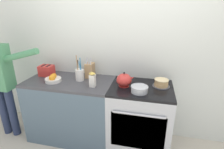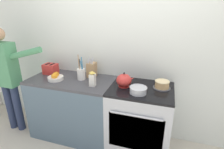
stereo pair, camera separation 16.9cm
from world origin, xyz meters
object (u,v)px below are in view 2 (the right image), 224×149
stove_range (139,119)px  person_baker (7,73)px  tea_kettle (124,80)px  mixing_bowl (138,90)px  milk_carton (92,79)px  layer_cake (162,85)px  toaster (51,69)px  utensil_crock (81,74)px  knife_block (92,70)px  fruit_bowl (55,77)px

stove_range → person_baker: (-1.94, -0.19, 0.51)m
tea_kettle → mixing_bowl: (0.21, -0.14, -0.04)m
stove_range → milk_carton: (-0.61, -0.12, 0.55)m
layer_cake → toaster: toaster is taller
utensil_crock → person_baker: bearing=-168.1°
tea_kettle → mixing_bowl: 0.25m
mixing_bowl → knife_block: (-0.74, 0.34, 0.07)m
stove_range → layer_cake: 0.56m
milk_carton → person_baker: size_ratio=0.13×
knife_block → milk_carton: size_ratio=1.49×
stove_range → tea_kettle: size_ratio=3.82×
knife_block → fruit_bowl: (-0.43, -0.28, -0.06)m
stove_range → layer_cake: bearing=18.1°
stove_range → person_baker: size_ratio=0.56×
tea_kettle → person_baker: person_baker is taller
mixing_bowl → fruit_bowl: bearing=177.0°
mixing_bowl → utensil_crock: bearing=167.0°
fruit_bowl → person_baker: 0.76m
knife_block → utensil_crock: bearing=-123.6°
layer_cake → milk_carton: size_ratio=1.07×
tea_kettle → mixing_bowl: bearing=-34.0°
fruit_bowl → milk_carton: 0.58m
milk_carton → utensil_crock: bearing=146.3°
tea_kettle → milk_carton: bearing=-164.5°
layer_cake → knife_block: (-0.99, 0.11, 0.06)m
person_baker → knife_block: bearing=19.1°
toaster → tea_kettle: bearing=-6.0°
stove_range → milk_carton: size_ratio=4.48×
fruit_bowl → milk_carton: size_ratio=1.06×
toaster → person_baker: size_ratio=0.13×
layer_cake → tea_kettle: 0.47m
stove_range → fruit_bowl: 1.28m
mixing_bowl → stove_range: bearing=84.0°
knife_block → toaster: size_ratio=1.44×
layer_cake → person_baker: bearing=-173.0°
toaster → mixing_bowl: bearing=-10.7°
toaster → milk_carton: bearing=-16.2°
person_baker → utensil_crock: bearing=13.5°
tea_kettle → mixing_bowl: size_ratio=1.14×
mixing_bowl → person_baker: person_baker is taller
knife_block → fruit_bowl: bearing=-147.3°
mixing_bowl → fruit_bowl: 1.17m
utensil_crock → milk_carton: size_ratio=1.74×
utensil_crock → toaster: bearing=172.8°
person_baker → stove_range: bearing=7.1°
person_baker → fruit_bowl: bearing=9.1°
utensil_crock → person_baker: person_baker is taller
tea_kettle → fruit_bowl: size_ratio=1.10×
stove_range → knife_block: (-0.75, 0.19, 0.56)m
fruit_bowl → milk_carton: bearing=-3.1°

